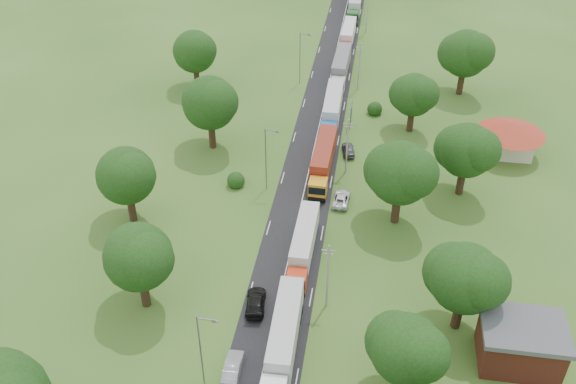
# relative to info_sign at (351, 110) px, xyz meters

# --- Properties ---
(ground) EXTENTS (260.00, 260.00, 0.00)m
(ground) POSITION_rel_info_sign_xyz_m (-5.20, -35.00, -3.00)
(ground) COLOR #2D541C
(ground) RESTS_ON ground
(road) EXTENTS (8.00, 200.00, 0.04)m
(road) POSITION_rel_info_sign_xyz_m (-5.20, -15.00, -3.00)
(road) COLOR black
(road) RESTS_ON ground
(info_sign) EXTENTS (0.12, 3.10, 4.10)m
(info_sign) POSITION_rel_info_sign_xyz_m (0.00, 0.00, 0.00)
(info_sign) COLOR slate
(info_sign) RESTS_ON ground
(pole_1) EXTENTS (1.60, 0.24, 9.00)m
(pole_1) POSITION_rel_info_sign_xyz_m (0.30, -42.00, 1.68)
(pole_1) COLOR gray
(pole_1) RESTS_ON ground
(pole_2) EXTENTS (1.60, 0.24, 9.00)m
(pole_2) POSITION_rel_info_sign_xyz_m (0.30, -14.00, 1.68)
(pole_2) COLOR gray
(pole_2) RESTS_ON ground
(pole_3) EXTENTS (1.60, 0.24, 9.00)m
(pole_3) POSITION_rel_info_sign_xyz_m (0.30, 14.00, 1.68)
(pole_3) COLOR gray
(pole_3) RESTS_ON ground
(pole_4) EXTENTS (1.60, 0.24, 9.00)m
(pole_4) POSITION_rel_info_sign_xyz_m (0.30, 42.00, 1.68)
(pole_4) COLOR gray
(pole_4) RESTS_ON ground
(lamp_0) EXTENTS (2.03, 0.22, 10.00)m
(lamp_0) POSITION_rel_info_sign_xyz_m (-10.55, -55.00, 2.55)
(lamp_0) COLOR slate
(lamp_0) RESTS_ON ground
(lamp_1) EXTENTS (2.03, 0.22, 10.00)m
(lamp_1) POSITION_rel_info_sign_xyz_m (-10.55, -20.00, 2.55)
(lamp_1) COLOR slate
(lamp_1) RESTS_ON ground
(lamp_2) EXTENTS (2.03, 0.22, 10.00)m
(lamp_2) POSITION_rel_info_sign_xyz_m (-10.55, 15.00, 2.55)
(lamp_2) COLOR slate
(lamp_2) RESTS_ON ground
(tree_2) EXTENTS (8.00, 8.00, 10.10)m
(tree_2) POSITION_rel_info_sign_xyz_m (8.79, -52.86, 3.59)
(tree_2) COLOR #382616
(tree_2) RESTS_ON ground
(tree_3) EXTENTS (8.80, 8.80, 11.07)m
(tree_3) POSITION_rel_info_sign_xyz_m (14.79, -42.84, 4.22)
(tree_3) COLOR #382616
(tree_3) RESTS_ON ground
(tree_4) EXTENTS (9.60, 9.60, 12.05)m
(tree_4) POSITION_rel_info_sign_xyz_m (7.79, -24.83, 4.85)
(tree_4) COLOR #382616
(tree_4) RESTS_ON ground
(tree_5) EXTENTS (8.80, 8.80, 11.07)m
(tree_5) POSITION_rel_info_sign_xyz_m (16.79, -16.84, 4.22)
(tree_5) COLOR #382616
(tree_5) RESTS_ON ground
(tree_6) EXTENTS (8.00, 8.00, 10.10)m
(tree_6) POSITION_rel_info_sign_xyz_m (9.79, 0.14, 3.59)
(tree_6) COLOR #382616
(tree_6) RESTS_ON ground
(tree_7) EXTENTS (9.60, 9.60, 12.05)m
(tree_7) POSITION_rel_info_sign_xyz_m (18.79, 15.17, 4.85)
(tree_7) COLOR #382616
(tree_7) RESTS_ON ground
(tree_10) EXTENTS (8.80, 8.80, 11.07)m
(tree_10) POSITION_rel_info_sign_xyz_m (-20.21, -44.84, 4.22)
(tree_10) COLOR #382616
(tree_10) RESTS_ON ground
(tree_11) EXTENTS (8.80, 8.80, 11.07)m
(tree_11) POSITION_rel_info_sign_xyz_m (-27.21, -29.84, 4.22)
(tree_11) COLOR #382616
(tree_11) RESTS_ON ground
(tree_12) EXTENTS (9.60, 9.60, 12.05)m
(tree_12) POSITION_rel_info_sign_xyz_m (-21.21, -9.83, 4.85)
(tree_12) COLOR #382616
(tree_12) RESTS_ON ground
(tree_13) EXTENTS (8.80, 8.80, 11.07)m
(tree_13) POSITION_rel_info_sign_xyz_m (-29.21, 10.16, 4.22)
(tree_13) COLOR #382616
(tree_13) RESTS_ON ground
(house_brick) EXTENTS (8.60, 6.60, 5.20)m
(house_brick) POSITION_rel_info_sign_xyz_m (20.80, -47.00, -0.35)
(house_brick) COLOR maroon
(house_brick) RESTS_ON ground
(house_cream) EXTENTS (10.08, 10.08, 5.80)m
(house_cream) POSITION_rel_info_sign_xyz_m (24.80, -5.00, 0.64)
(house_cream) COLOR beige
(house_cream) RESTS_ON ground
(truck_0) EXTENTS (2.91, 15.28, 4.23)m
(truck_0) POSITION_rel_info_sign_xyz_m (-3.44, -49.60, -0.76)
(truck_0) COLOR white
(truck_0) RESTS_ON ground
(truck_1) EXTENTS (2.48, 14.02, 3.89)m
(truck_1) POSITION_rel_info_sign_xyz_m (-3.43, -34.07, -0.94)
(truck_1) COLOR red
(truck_1) RESTS_ON ground
(truck_2) EXTENTS (2.91, 15.24, 4.22)m
(truck_2) POSITION_rel_info_sign_xyz_m (-3.11, -14.64, -0.76)
(truck_2) COLOR orange
(truck_2) RESTS_ON ground
(truck_3) EXTENTS (2.81, 15.46, 4.28)m
(truck_3) POSITION_rel_info_sign_xyz_m (-3.27, 1.47, -0.73)
(truck_3) COLOR #1C61AD
(truck_3) RESTS_ON ground
(truck_4) EXTENTS (2.91, 15.39, 4.26)m
(truck_4) POSITION_rel_info_sign_xyz_m (-3.27, 18.27, -0.74)
(truck_4) COLOR #B2B2B2
(truck_4) RESTS_ON ground
(truck_5) EXTENTS (2.55, 13.90, 3.85)m
(truck_5) POSITION_rel_info_sign_xyz_m (-3.18, 34.86, -0.96)
(truck_5) COLOR #A61F19
(truck_5) RESTS_ON ground
(truck_6) EXTENTS (3.03, 15.68, 4.34)m
(truck_6) POSITION_rel_info_sign_xyz_m (-3.01, 53.39, -0.70)
(truck_6) COLOR #235F24
(truck_6) RESTS_ON ground
(car_lane_mid) EXTENTS (1.77, 4.72, 1.54)m
(car_lane_mid) POSITION_rel_info_sign_xyz_m (-8.20, -52.98, -2.23)
(car_lane_mid) COLOR #989A9F
(car_lane_mid) RESTS_ON ground
(car_lane_rear) EXTENTS (2.75, 5.52, 1.54)m
(car_lane_rear) POSITION_rel_info_sign_xyz_m (-7.67, -43.48, -2.23)
(car_lane_rear) COLOR black
(car_lane_rear) RESTS_ON ground
(car_verge_near) EXTENTS (2.44, 4.91, 1.34)m
(car_verge_near) POSITION_rel_info_sign_xyz_m (0.30, -21.80, -2.33)
(car_verge_near) COLOR silver
(car_verge_near) RESTS_ON ground
(car_verge_far) EXTENTS (2.52, 4.57, 1.47)m
(car_verge_far) POSITION_rel_info_sign_xyz_m (0.30, -8.69, -2.27)
(car_verge_far) COLOR #4D4F54
(car_verge_far) RESTS_ON ground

